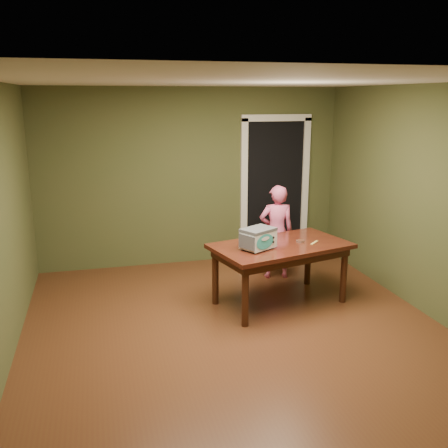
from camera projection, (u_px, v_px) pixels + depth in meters
name	position (u px, v px, depth m)	size (l,w,h in m)	color
floor	(238.00, 333.00, 5.34)	(5.00, 5.00, 0.00)	#512C17
room_shell	(239.00, 175.00, 4.92)	(4.52, 5.02, 2.61)	#474927
doorway	(268.00, 187.00, 8.00)	(1.10, 0.66, 2.25)	black
dining_table	(281.00, 252.00, 5.97)	(1.77, 1.26, 0.75)	#36120C
toy_oven	(258.00, 238.00, 5.72)	(0.46, 0.42, 0.25)	#4C4F54
baking_pan	(300.00, 241.00, 6.03)	(0.10, 0.10, 0.02)	silver
spatula	(314.00, 243.00, 5.99)	(0.18, 0.03, 0.01)	#D3B85B
child	(276.00, 232.00, 6.84)	(0.48, 0.31, 1.31)	#DF5B8A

